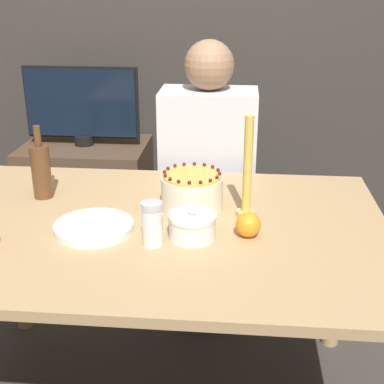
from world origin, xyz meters
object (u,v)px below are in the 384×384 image
object	(u,v)px
sugar_bowl	(192,226)
tv_monitor	(82,105)
bottle	(41,170)
sugar_shaker	(152,223)
cake	(192,191)
candle	(247,176)
person_man_blue_shirt	(208,200)

from	to	relation	value
sugar_bowl	tv_monitor	bearing A→B (deg)	119.14
bottle	tv_monitor	xyz separation A→B (m)	(-0.13, 0.94, 0.01)
sugar_shaker	tv_monitor	size ratio (longest dim) A/B	0.22
sugar_bowl	bottle	world-z (taller)	bottle
sugar_shaker	bottle	xyz separation A→B (m)	(-0.43, 0.31, 0.03)
sugar_shaker	tv_monitor	world-z (taller)	tv_monitor
sugar_bowl	tv_monitor	size ratio (longest dim) A/B	0.24
cake	tv_monitor	size ratio (longest dim) A/B	0.35
cake	candle	xyz separation A→B (m)	(0.18, -0.06, 0.08)
tv_monitor	cake	bearing A→B (deg)	-56.53
person_man_blue_shirt	tv_monitor	world-z (taller)	person_man_blue_shirt
cake	person_man_blue_shirt	xyz separation A→B (m)	(0.02, 0.54, -0.26)
person_man_blue_shirt	sugar_shaker	bearing A→B (deg)	82.53
sugar_shaker	candle	xyz separation A→B (m)	(0.27, 0.22, 0.07)
person_man_blue_shirt	cake	bearing A→B (deg)	87.96
cake	bottle	size ratio (longest dim) A/B	0.80
cake	person_man_blue_shirt	world-z (taller)	person_man_blue_shirt
sugar_bowl	sugar_shaker	size ratio (longest dim) A/B	1.10
sugar_shaker	tv_monitor	bearing A→B (deg)	114.13
cake	candle	world-z (taller)	candle
cake	person_man_blue_shirt	size ratio (longest dim) A/B	0.17
sugar_bowl	candle	bearing A→B (deg)	46.57
candle	tv_monitor	distance (m)	1.33
bottle	tv_monitor	distance (m)	0.95
bottle	tv_monitor	size ratio (longest dim) A/B	0.44
sugar_shaker	bottle	world-z (taller)	bottle
bottle	person_man_blue_shirt	world-z (taller)	person_man_blue_shirt
bottle	candle	bearing A→B (deg)	-7.82
candle	person_man_blue_shirt	bearing A→B (deg)	104.82
sugar_shaker	candle	bearing A→B (deg)	39.35
person_man_blue_shirt	tv_monitor	size ratio (longest dim) A/B	2.08
cake	sugar_bowl	world-z (taller)	cake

